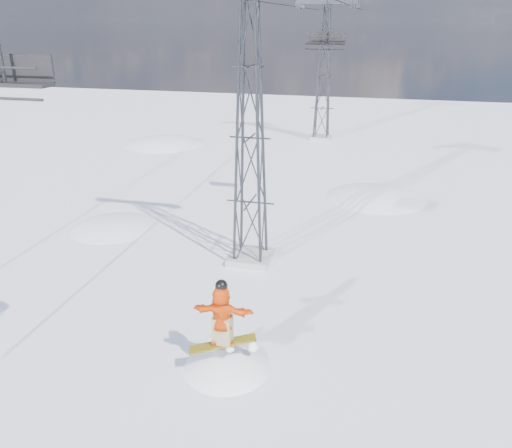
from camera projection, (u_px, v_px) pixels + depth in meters
The scene contains 8 objects.
ground at pixel (159, 372), 15.13m from camera, with size 120.00×120.00×0.00m, color white.
snow_terrain at pixel (225, 289), 38.90m from camera, with size 39.00×37.00×22.00m.
lift_tower_near at pixel (250, 139), 20.06m from camera, with size 5.20×1.80×11.43m.
lift_tower_far at pixel (324, 76), 42.51m from camera, with size 5.20×1.80×11.43m.
haul_cables at pixel (300, 2), 28.35m from camera, with size 4.46×51.00×0.06m.
snowboarder_jump at pixel (228, 408), 15.91m from camera, with size 4.40×4.40×7.13m.
lift_chair_near at pixel (6, 73), 9.78m from camera, with size 1.93×0.56×2.40m.
lift_chair_mid at pixel (326, 40), 23.36m from camera, with size 1.83×0.52×2.26m.
Camera 1 is at (5.82, -11.22, 9.89)m, focal length 35.00 mm.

